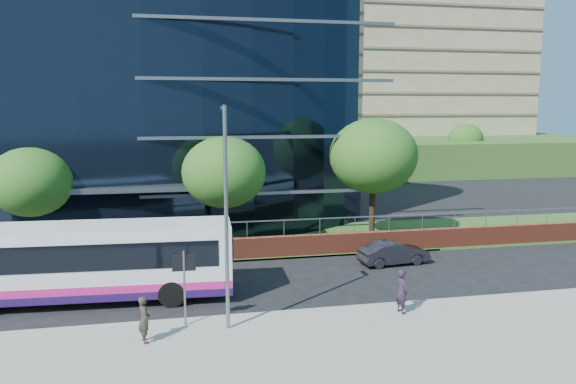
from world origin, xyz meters
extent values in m
plane|color=black|center=(0.00, 0.00, 0.00)|extent=(200.00, 200.00, 0.00)
cube|color=gray|center=(0.00, -5.00, 0.07)|extent=(80.00, 8.00, 0.15)
cube|color=gray|center=(0.00, -1.00, 0.08)|extent=(80.00, 0.25, 0.16)
cube|color=gold|center=(0.00, -0.80, 0.01)|extent=(80.00, 0.08, 0.01)
cube|color=gold|center=(0.00, -0.65, 0.01)|extent=(80.00, 0.08, 0.01)
cube|color=#2D511E|center=(24.00, 11.00, 0.06)|extent=(36.00, 8.00, 0.12)
cube|color=black|center=(-4.00, 24.00, 8.00)|extent=(38.00, 16.00, 16.00)
cube|color=#595E66|center=(-4.00, 9.50, 3.70)|extent=(22.00, 1.20, 0.30)
cube|color=maroon|center=(20.00, 7.30, 0.60)|extent=(34.00, 0.40, 1.20)
cube|color=slate|center=(20.00, 7.30, 2.08)|extent=(34.00, 0.06, 0.06)
cube|color=#2D511E|center=(32.00, 56.00, 2.00)|extent=(60.00, 42.00, 4.00)
cube|color=#8D825E|center=(32.00, 58.00, 17.00)|extent=(50.00, 12.00, 26.00)
cylinder|color=slate|center=(4.50, -1.60, 1.55)|extent=(0.08, 0.08, 2.80)
cube|color=black|center=(4.50, -1.58, 2.50)|extent=(0.85, 0.06, 0.60)
cylinder|color=black|center=(-3.00, 9.50, 1.43)|extent=(0.36, 0.36, 2.86)
ellipsoid|color=#174E16|center=(-3.00, 9.50, 4.23)|extent=(4.29, 4.29, 3.65)
cylinder|color=black|center=(7.00, 9.00, 1.54)|extent=(0.36, 0.36, 3.08)
ellipsoid|color=#174E16|center=(7.00, 9.00, 4.55)|extent=(4.62, 4.62, 3.93)
cylinder|color=black|center=(16.00, 10.00, 1.76)|extent=(0.36, 0.36, 3.52)
ellipsoid|color=#174E16|center=(16.00, 10.00, 5.20)|extent=(5.28, 5.28, 4.49)
cylinder|color=black|center=(24.00, 40.00, 1.54)|extent=(0.36, 0.36, 3.08)
ellipsoid|color=#174E16|center=(24.00, 40.00, 4.55)|extent=(4.62, 4.62, 3.93)
cylinder|color=black|center=(40.00, 42.00, 1.43)|extent=(0.36, 0.36, 2.86)
ellipsoid|color=#174E16|center=(40.00, 42.00, 4.23)|extent=(4.29, 4.29, 3.65)
cylinder|color=slate|center=(6.00, -2.20, 4.15)|extent=(0.14, 0.14, 8.00)
cube|color=slate|center=(6.00, -1.85, 8.05)|extent=(0.15, 0.70, 0.12)
cube|color=silver|center=(0.64, 2.30, 1.80)|extent=(11.98, 3.34, 2.85)
cube|color=#241044|center=(0.64, 2.30, 0.54)|extent=(12.00, 3.39, 0.32)
cube|color=#C11C77|center=(0.64, 2.30, 0.86)|extent=(12.00, 3.39, 0.32)
cube|color=black|center=(1.29, 2.26, 2.21)|extent=(9.62, 3.26, 1.08)
cylinder|color=black|center=(4.02, 0.89, 0.54)|extent=(1.09, 0.38, 1.08)
imported|color=black|center=(15.31, 4.90, 0.61)|extent=(3.80, 1.69, 1.21)
imported|color=#251C2A|center=(12.76, -2.03, 1.02)|extent=(0.55, 0.71, 1.75)
imported|color=#302821|center=(3.10, -2.84, 0.96)|extent=(0.54, 0.68, 1.62)
camera|label=1|loc=(4.14, -21.59, 8.08)|focal=35.00mm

